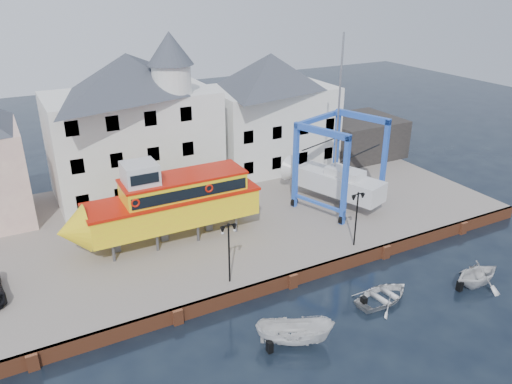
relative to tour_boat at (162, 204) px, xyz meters
name	(u,v)px	position (x,y,z in m)	size (l,w,h in m)	color
ground	(292,287)	(5.93, -8.39, -3.97)	(140.00, 140.00, 0.00)	black
hardstanding	(223,216)	(5.93, 2.61, -3.47)	(44.00, 22.00, 1.00)	slate
quay_wall	(291,280)	(5.93, -8.29, -3.47)	(44.00, 0.47, 1.00)	brown
building_white_main	(134,123)	(1.06, 10.00, 3.37)	(14.00, 8.30, 14.00)	silver
building_white_right	(270,111)	(14.93, 10.61, 2.63)	(12.00, 8.00, 11.20)	silver
shed_dark	(359,137)	(24.93, 8.61, -0.97)	(8.00, 7.00, 4.00)	black
lamp_post_left	(229,238)	(1.93, -7.19, 0.21)	(1.12, 0.32, 4.20)	black
lamp_post_right	(357,205)	(11.93, -7.19, 0.21)	(1.12, 0.32, 4.20)	black
tour_boat	(162,204)	(0.00, 0.00, 0.00)	(14.47, 3.56, 6.29)	#59595E
travel_lift	(331,176)	(14.91, -0.01, -0.61)	(7.90, 9.61, 14.13)	blue
motorboat_a	(294,343)	(3.12, -13.16, -3.97)	(1.65, 4.39, 1.70)	silver
motorboat_b	(383,300)	(10.29, -12.37, -3.97)	(2.94, 4.12, 0.85)	silver
motorboat_c	(476,284)	(16.97, -13.94, -3.97)	(3.18, 3.68, 1.94)	silver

